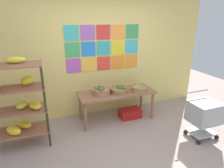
{
  "coord_description": "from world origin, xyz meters",
  "views": [
    {
      "loc": [
        -1.15,
        -2.1,
        2.08
      ],
      "look_at": [
        0.03,
        1.11,
        0.89
      ],
      "focal_mm": 30.7,
      "sensor_mm": 36.0,
      "label": 1
    }
  ],
  "objects": [
    {
      "name": "banana_shelf_unit",
      "position": [
        -1.66,
        1.04,
        0.9
      ],
      "size": [
        0.92,
        0.53,
        1.56
      ],
      "color": "#2C2D15",
      "rests_on": "ground"
    },
    {
      "name": "back_wall_with_art",
      "position": [
        0.0,
        1.83,
        1.44
      ],
      "size": [
        5.04,
        0.07,
        2.88
      ],
      "color": "#DEC96C",
      "rests_on": "ground"
    },
    {
      "name": "ground",
      "position": [
        0.0,
        0.0,
        0.0
      ],
      "size": [
        9.59,
        9.59,
        0.0
      ],
      "primitive_type": "plane",
      "color": "gray"
    },
    {
      "name": "fruit_basket_left",
      "position": [
        -0.12,
        1.32,
        0.7
      ],
      "size": [
        0.36,
        0.36,
        0.18
      ],
      "color": "#A16D47",
      "rests_on": "display_table"
    },
    {
      "name": "display_table",
      "position": [
        0.22,
        1.34,
        0.55
      ],
      "size": [
        1.58,
        0.61,
        0.63
      ],
      "color": "#8D5F43",
      "rests_on": "ground"
    },
    {
      "name": "shopping_cart",
      "position": [
        1.43,
        0.17,
        0.47
      ],
      "size": [
        0.52,
        0.47,
        0.82
      ],
      "rotation": [
        0.0,
        0.0,
        -0.11
      ],
      "color": "black",
      "rests_on": "ground"
    },
    {
      "name": "produce_crate_under_table",
      "position": [
        0.52,
        1.29,
        0.09
      ],
      "size": [
        0.45,
        0.29,
        0.19
      ],
      "primitive_type": "cube",
      "color": "#B21717",
      "rests_on": "ground"
    },
    {
      "name": "fruit_basket_back_left",
      "position": [
        0.67,
        1.2,
        0.69
      ],
      "size": [
        0.34,
        0.34,
        0.13
      ],
      "color": "#9B724B",
      "rests_on": "display_table"
    },
    {
      "name": "fruit_basket_centre",
      "position": [
        0.26,
        1.28,
        0.69
      ],
      "size": [
        0.38,
        0.38,
        0.15
      ],
      "color": "olive",
      "rests_on": "display_table"
    }
  ]
}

